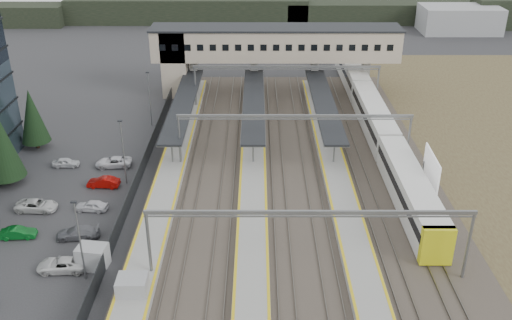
{
  "coord_description": "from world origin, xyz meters",
  "views": [
    {
      "loc": [
        7.46,
        -49.46,
        32.39
      ],
      "look_at": [
        7.36,
        8.17,
        4.0
      ],
      "focal_mm": 40.0,
      "sensor_mm": 36.0,
      "label": 1
    }
  ],
  "objects_px": {
    "relay_cabin_far": "(133,289)",
    "footbridge": "(258,47)",
    "train": "(374,118)",
    "billboard": "(431,169)",
    "relay_cabin_near": "(93,257)"
  },
  "relations": [
    {
      "from": "relay_cabin_far",
      "to": "footbridge",
      "type": "height_order",
      "value": "footbridge"
    },
    {
      "from": "train",
      "to": "billboard",
      "type": "xyz_separation_m",
      "value": [
        2.68,
        -18.83,
        1.6
      ]
    },
    {
      "from": "relay_cabin_near",
      "to": "train",
      "type": "xyz_separation_m",
      "value": [
        31.72,
        31.37,
        1.07
      ]
    },
    {
      "from": "relay_cabin_far",
      "to": "footbridge",
      "type": "distance_m",
      "value": 54.45
    },
    {
      "from": "footbridge",
      "to": "billboard",
      "type": "distance_m",
      "value": 40.63
    },
    {
      "from": "relay_cabin_near",
      "to": "footbridge",
      "type": "xyz_separation_m",
      "value": [
        15.42,
        48.23,
        6.82
      ]
    },
    {
      "from": "footbridge",
      "to": "billboard",
      "type": "relative_size",
      "value": 6.25
    },
    {
      "from": "billboard",
      "to": "footbridge",
      "type": "bearing_deg",
      "value": 118.0
    },
    {
      "from": "relay_cabin_far",
      "to": "billboard",
      "type": "bearing_deg",
      "value": 30.11
    },
    {
      "from": "relay_cabin_far",
      "to": "train",
      "type": "height_order",
      "value": "train"
    },
    {
      "from": "relay_cabin_far",
      "to": "train",
      "type": "xyz_separation_m",
      "value": [
        27.08,
        36.09,
        1.01
      ]
    },
    {
      "from": "relay_cabin_near",
      "to": "billboard",
      "type": "bearing_deg",
      "value": 20.04
    },
    {
      "from": "relay_cabin_near",
      "to": "footbridge",
      "type": "distance_m",
      "value": 51.09
    },
    {
      "from": "billboard",
      "to": "relay_cabin_near",
      "type": "bearing_deg",
      "value": -159.96
    },
    {
      "from": "relay_cabin_near",
      "to": "relay_cabin_far",
      "type": "relative_size",
      "value": 1.13
    }
  ]
}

